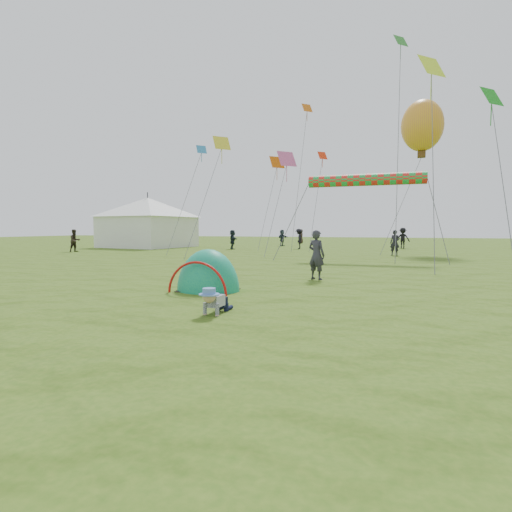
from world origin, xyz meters
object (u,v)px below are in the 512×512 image
(crawling_toddler, at_px, (214,300))
(balloon_kite, at_px, (422,129))
(standing_adult, at_px, (316,255))
(popup_tent, at_px, (208,291))
(event_marquee, at_px, (148,221))

(crawling_toddler, bearing_deg, balloon_kite, 80.34)
(standing_adult, xyz_separation_m, balloon_kite, (4.02, 17.96, 7.93))
(popup_tent, distance_m, balloon_kite, 23.89)
(crawling_toddler, relative_size, popup_tent, 0.32)
(crawling_toddler, xyz_separation_m, event_marquee, (-17.94, 23.80, 2.11))
(crawling_toddler, height_order, popup_tent, popup_tent)
(standing_adult, height_order, event_marquee, event_marquee)
(standing_adult, bearing_deg, event_marquee, -19.67)
(event_marquee, bearing_deg, popup_tent, -44.33)
(crawling_toddler, height_order, standing_adult, standing_adult)
(event_marquee, bearing_deg, crawling_toddler, -45.29)
(crawling_toddler, xyz_separation_m, popup_tent, (-1.46, 2.69, -0.28))
(crawling_toddler, bearing_deg, popup_tent, 120.46)
(popup_tent, bearing_deg, balloon_kite, 74.31)
(event_marquee, xyz_separation_m, balloon_kite, (22.85, 0.18, 6.36))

